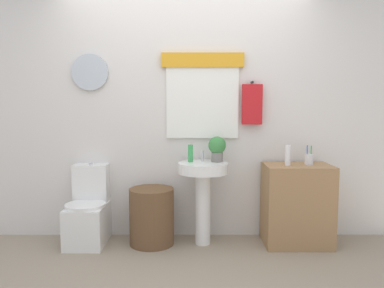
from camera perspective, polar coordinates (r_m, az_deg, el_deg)
ground_plane at (r=2.99m, az=-1.58°, el=-20.93°), size 8.00×8.00×0.00m
back_wall at (r=3.82m, az=-1.20°, el=5.24°), size 4.40×0.18×2.60m
toilet at (r=3.84m, az=-15.88°, el=-10.27°), size 0.38×0.51×0.78m
laundry_hamper at (r=3.70m, az=-6.45°, el=-11.02°), size 0.43×0.43×0.55m
pedestal_sink at (r=3.60m, az=1.46°, el=-6.25°), size 0.48×0.48×0.80m
faucet at (r=3.67m, az=1.42°, el=-1.84°), size 0.03×0.03×0.10m
wooden_cabinet at (r=3.78m, az=15.61°, el=-8.96°), size 0.63×0.44×0.78m
soap_bottle at (r=3.60m, az=-0.46°, el=-1.45°), size 0.05×0.05×0.17m
potted_plant at (r=3.61m, az=3.67°, el=-0.54°), size 0.17×0.17×0.25m
lotion_bottle at (r=3.62m, az=14.31°, el=-1.68°), size 0.05×0.05×0.19m
toothbrush_cup at (r=3.75m, az=17.34°, el=-2.21°), size 0.08×0.08×0.19m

